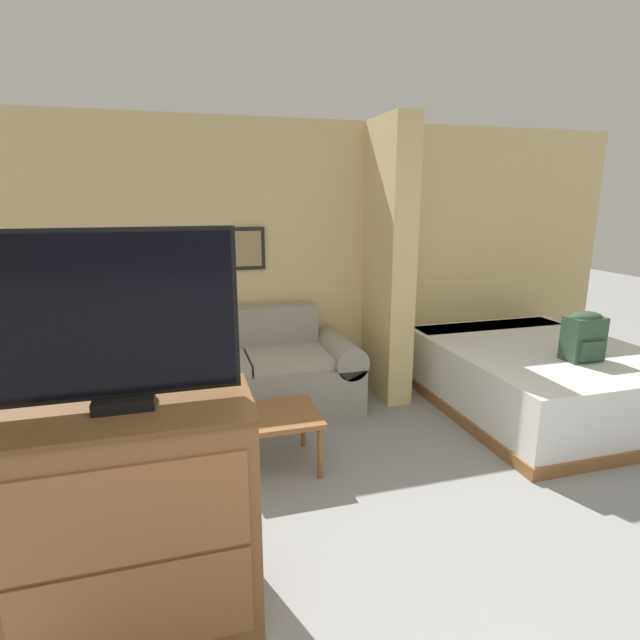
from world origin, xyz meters
TOP-DOWN VIEW (x-y plane):
  - wall_back at (-0.00, 3.53)m, footprint 7.33×0.16m
  - wall_partition_pillar at (0.94, 3.12)m, footprint 0.24×0.72m
  - couch at (-0.43, 3.05)m, footprint 2.00×0.84m
  - coffee_table at (-0.38, 2.01)m, footprint 0.60×0.56m
  - side_table at (-1.56, 3.02)m, footprint 0.40×0.40m
  - table_lamp at (-1.56, 3.02)m, footprint 0.28×0.28m
  - tv_dresser at (-1.22, 0.84)m, footprint 1.04×0.56m
  - tv at (-1.22, 0.84)m, footprint 0.95×0.16m
  - bed at (2.13, 2.38)m, footprint 1.76×2.11m
  - backpack at (2.18, 1.96)m, footprint 0.30×0.22m

SIDE VIEW (x-z plane):
  - bed at x=2.13m, z-range 0.00..0.59m
  - couch at x=-0.43m, z-range -0.12..0.78m
  - coffee_table at x=-0.38m, z-range 0.15..0.57m
  - side_table at x=-1.56m, z-range 0.17..0.73m
  - tv_dresser at x=-1.22m, z-range 0.00..1.05m
  - backpack at x=2.18m, z-range 0.60..1.01m
  - table_lamp at x=-1.56m, z-range 0.64..1.08m
  - wall_back at x=0.00m, z-range -0.01..2.59m
  - wall_partition_pillar at x=0.94m, z-range 0.00..2.60m
  - tv at x=-1.22m, z-range 1.06..1.79m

